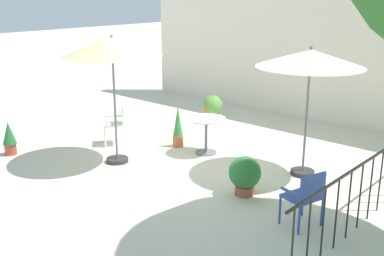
{
  "coord_description": "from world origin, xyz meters",
  "views": [
    {
      "loc": [
        5.85,
        -6.79,
        3.34
      ],
      "look_at": [
        0.0,
        -0.24,
        0.76
      ],
      "focal_mm": 44.57,
      "sensor_mm": 36.0,
      "label": 1
    }
  ],
  "objects_px": {
    "potted_plant_2": "(212,107)",
    "potted_plant_0": "(178,127)",
    "patio_umbrella_0": "(112,49)",
    "patio_chair_1": "(117,121)",
    "potted_plant_1": "(9,137)",
    "patio_umbrella_1": "(310,60)",
    "potted_plant_3": "(245,174)",
    "patio_chair_0": "(306,194)",
    "cafe_table_0": "(206,129)"
  },
  "relations": [
    {
      "from": "patio_chair_0",
      "to": "potted_plant_2",
      "type": "xyz_separation_m",
      "value": [
        -4.6,
        3.5,
        -0.12
      ]
    },
    {
      "from": "patio_chair_1",
      "to": "potted_plant_1",
      "type": "height_order",
      "value": "patio_chair_1"
    },
    {
      "from": "potted_plant_2",
      "to": "potted_plant_3",
      "type": "distance_m",
      "value": 4.55
    },
    {
      "from": "potted_plant_3",
      "to": "potted_plant_0",
      "type": "bearing_deg",
      "value": 156.73
    },
    {
      "from": "cafe_table_0",
      "to": "patio_chair_0",
      "type": "xyz_separation_m",
      "value": [
        3.15,
        -1.52,
        -0.03
      ]
    },
    {
      "from": "patio_umbrella_1",
      "to": "potted_plant_2",
      "type": "height_order",
      "value": "patio_umbrella_1"
    },
    {
      "from": "patio_chair_1",
      "to": "potted_plant_0",
      "type": "bearing_deg",
      "value": 34.46
    },
    {
      "from": "patio_chair_1",
      "to": "potted_plant_3",
      "type": "height_order",
      "value": "patio_chair_1"
    },
    {
      "from": "cafe_table_0",
      "to": "potted_plant_2",
      "type": "distance_m",
      "value": 2.45
    },
    {
      "from": "patio_umbrella_1",
      "to": "potted_plant_2",
      "type": "distance_m",
      "value": 4.32
    },
    {
      "from": "potted_plant_0",
      "to": "potted_plant_1",
      "type": "distance_m",
      "value": 3.53
    },
    {
      "from": "potted_plant_0",
      "to": "potted_plant_2",
      "type": "height_order",
      "value": "potted_plant_0"
    },
    {
      "from": "patio_chair_0",
      "to": "patio_chair_1",
      "type": "relative_size",
      "value": 0.93
    },
    {
      "from": "patio_umbrella_0",
      "to": "potted_plant_2",
      "type": "bearing_deg",
      "value": 97.49
    },
    {
      "from": "patio_umbrella_0",
      "to": "potted_plant_2",
      "type": "distance_m",
      "value": 4.05
    },
    {
      "from": "patio_umbrella_0",
      "to": "cafe_table_0",
      "type": "bearing_deg",
      "value": 58.24
    },
    {
      "from": "patio_umbrella_1",
      "to": "potted_plant_0",
      "type": "xyz_separation_m",
      "value": [
        -2.86,
        -0.35,
        -1.71
      ]
    },
    {
      "from": "patio_chair_0",
      "to": "potted_plant_1",
      "type": "relative_size",
      "value": 1.2
    },
    {
      "from": "patio_chair_0",
      "to": "patio_umbrella_1",
      "type": "bearing_deg",
      "value": 119.69
    },
    {
      "from": "patio_chair_0",
      "to": "patio_chair_1",
      "type": "xyz_separation_m",
      "value": [
        -5.01,
        0.69,
        0.02
      ]
    },
    {
      "from": "patio_chair_1",
      "to": "potted_plant_0",
      "type": "height_order",
      "value": "patio_chair_1"
    },
    {
      "from": "patio_chair_0",
      "to": "patio_chair_1",
      "type": "height_order",
      "value": "patio_chair_1"
    },
    {
      "from": "patio_umbrella_1",
      "to": "potted_plant_0",
      "type": "relative_size",
      "value": 2.63
    },
    {
      "from": "potted_plant_0",
      "to": "potted_plant_3",
      "type": "height_order",
      "value": "potted_plant_0"
    },
    {
      "from": "cafe_table_0",
      "to": "patio_chair_0",
      "type": "bearing_deg",
      "value": -25.8
    },
    {
      "from": "patio_umbrella_1",
      "to": "patio_chair_1",
      "type": "bearing_deg",
      "value": -164.3
    },
    {
      "from": "cafe_table_0",
      "to": "patio_chair_0",
      "type": "distance_m",
      "value": 3.5
    },
    {
      "from": "patio_umbrella_1",
      "to": "potted_plant_3",
      "type": "height_order",
      "value": "patio_umbrella_1"
    },
    {
      "from": "potted_plant_1",
      "to": "potted_plant_3",
      "type": "relative_size",
      "value": 1.06
    },
    {
      "from": "patio_chair_0",
      "to": "patio_chair_1",
      "type": "distance_m",
      "value": 5.06
    },
    {
      "from": "patio_umbrella_1",
      "to": "potted_plant_3",
      "type": "xyz_separation_m",
      "value": [
        -0.28,
        -1.46,
        -1.77
      ]
    },
    {
      "from": "cafe_table_0",
      "to": "potted_plant_0",
      "type": "relative_size",
      "value": 0.91
    },
    {
      "from": "potted_plant_2",
      "to": "potted_plant_0",
      "type": "bearing_deg",
      "value": -70.88
    },
    {
      "from": "potted_plant_1",
      "to": "patio_umbrella_1",
      "type": "bearing_deg",
      "value": 31.04
    },
    {
      "from": "patio_umbrella_0",
      "to": "potted_plant_3",
      "type": "distance_m",
      "value": 3.42
    },
    {
      "from": "patio_umbrella_1",
      "to": "potted_plant_1",
      "type": "bearing_deg",
      "value": -148.96
    },
    {
      "from": "patio_umbrella_0",
      "to": "cafe_table_0",
      "type": "height_order",
      "value": "patio_umbrella_0"
    },
    {
      "from": "potted_plant_1",
      "to": "patio_chair_1",
      "type": "bearing_deg",
      "value": 60.1
    },
    {
      "from": "patio_umbrella_0",
      "to": "potted_plant_3",
      "type": "relative_size",
      "value": 3.77
    },
    {
      "from": "cafe_table_0",
      "to": "potted_plant_1",
      "type": "xyz_separation_m",
      "value": [
        -2.99,
        -2.78,
        -0.16
      ]
    },
    {
      "from": "patio_chair_0",
      "to": "potted_plant_2",
      "type": "relative_size",
      "value": 1.21
    },
    {
      "from": "potted_plant_0",
      "to": "patio_umbrella_0",
      "type": "bearing_deg",
      "value": -98.89
    },
    {
      "from": "patio_umbrella_0",
      "to": "potted_plant_1",
      "type": "height_order",
      "value": "patio_umbrella_0"
    },
    {
      "from": "patio_umbrella_1",
      "to": "patio_umbrella_0",
      "type": "bearing_deg",
      "value": -148.86
    },
    {
      "from": "patio_chair_1",
      "to": "potted_plant_1",
      "type": "relative_size",
      "value": 1.29
    },
    {
      "from": "patio_chair_1",
      "to": "potted_plant_3",
      "type": "relative_size",
      "value": 1.36
    },
    {
      "from": "patio_chair_0",
      "to": "potted_plant_1",
      "type": "bearing_deg",
      "value": -168.39
    },
    {
      "from": "patio_chair_1",
      "to": "potted_plant_1",
      "type": "xyz_separation_m",
      "value": [
        -1.12,
        -1.95,
        -0.16
      ]
    },
    {
      "from": "potted_plant_2",
      "to": "potted_plant_3",
      "type": "height_order",
      "value": "potted_plant_2"
    },
    {
      "from": "potted_plant_1",
      "to": "potted_plant_2",
      "type": "relative_size",
      "value": 1.01
    }
  ]
}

